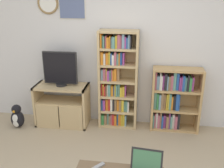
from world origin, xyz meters
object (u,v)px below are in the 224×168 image
tv_stand (62,105)px  remote_near_laptop (98,166)px  bookshelf_tall (116,81)px  penguin_figurine (17,117)px  television (60,69)px  bookshelf_short (172,99)px

tv_stand → remote_near_laptop: tv_stand is taller
bookshelf_tall → penguin_figurine: (-1.66, -0.34, -0.61)m
television → bookshelf_short: (1.84, 0.10, -0.47)m
bookshelf_tall → penguin_figurine: bearing=-168.5°
tv_stand → bookshelf_tall: (0.93, 0.11, 0.45)m
bookshelf_short → penguin_figurine: bearing=-172.5°
television → penguin_figurine: (-0.74, -0.24, -0.81)m
tv_stand → penguin_figurine: tv_stand is taller
tv_stand → bookshelf_tall: bookshelf_tall is taller
television → bookshelf_tall: (0.92, 0.09, -0.20)m
penguin_figurine → tv_stand: bearing=17.2°
remote_near_laptop → tv_stand: bearing=159.3°
tv_stand → bookshelf_short: 1.86m
bookshelf_tall → bookshelf_short: (0.92, 0.00, -0.27)m
bookshelf_tall → penguin_figurine: size_ratio=3.95×
tv_stand → penguin_figurine: (-0.73, -0.23, -0.17)m
bookshelf_tall → bookshelf_short: 0.96m
television → bookshelf_tall: size_ratio=0.35×
tv_stand → remote_near_laptop: (0.94, -1.62, 0.07)m
penguin_figurine → television: bearing=18.3°
tv_stand → bookshelf_tall: 1.03m
bookshelf_short → bookshelf_tall: bearing=-179.8°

